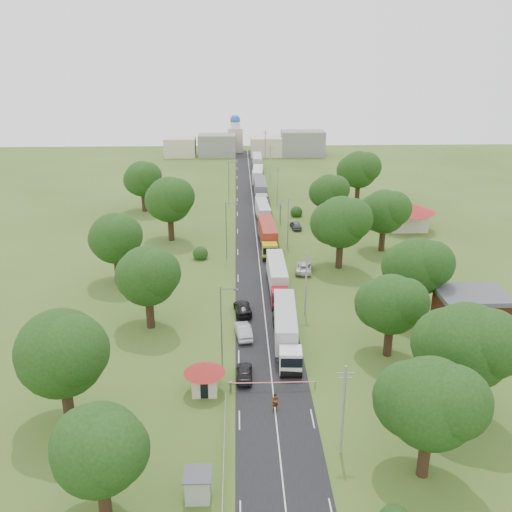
{
  "coord_description": "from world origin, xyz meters",
  "views": [
    {
      "loc": [
        -3.53,
        -76.69,
        34.67
      ],
      "look_at": [
        -0.7,
        7.96,
        3.0
      ],
      "focal_mm": 40.0,
      "sensor_mm": 36.0,
      "label": 1
    }
  ],
  "objects_px": {
    "info_sign": "(281,209)",
    "car_lane_mid": "(243,331)",
    "car_lane_front": "(244,373)",
    "boom_barrier": "(260,384)",
    "truck_0": "(286,328)",
    "guard_booth": "(205,374)",
    "pedestrian_near": "(275,402)"
  },
  "relations": [
    {
      "from": "car_lane_front",
      "to": "pedestrian_near",
      "type": "distance_m",
      "value": 6.63
    },
    {
      "from": "car_lane_mid",
      "to": "pedestrian_near",
      "type": "relative_size",
      "value": 2.66
    },
    {
      "from": "truck_0",
      "to": "car_lane_mid",
      "type": "distance_m",
      "value": 5.72
    },
    {
      "from": "car_lane_mid",
      "to": "truck_0",
      "type": "bearing_deg",
      "value": 150.6
    },
    {
      "from": "guard_booth",
      "to": "truck_0",
      "type": "relative_size",
      "value": 0.29
    },
    {
      "from": "boom_barrier",
      "to": "car_lane_front",
      "type": "bearing_deg",
      "value": 124.41
    },
    {
      "from": "car_lane_mid",
      "to": "guard_booth",
      "type": "bearing_deg",
      "value": 62.89
    },
    {
      "from": "info_sign",
      "to": "car_lane_mid",
      "type": "height_order",
      "value": "info_sign"
    },
    {
      "from": "truck_0",
      "to": "car_lane_mid",
      "type": "xyz_separation_m",
      "value": [
        -5.16,
        2.04,
        -1.4
      ]
    },
    {
      "from": "pedestrian_near",
      "to": "boom_barrier",
      "type": "bearing_deg",
      "value": 85.98
    },
    {
      "from": "info_sign",
      "to": "truck_0",
      "type": "xyz_separation_m",
      "value": [
        -3.04,
        -50.04,
        -0.77
      ]
    },
    {
      "from": "car_lane_mid",
      "to": "pedestrian_near",
      "type": "bearing_deg",
      "value": 93.2
    },
    {
      "from": "info_sign",
      "to": "car_lane_front",
      "type": "xyz_separation_m",
      "value": [
        -8.2,
        -57.6,
        -2.25
      ]
    },
    {
      "from": "car_lane_front",
      "to": "boom_barrier",
      "type": "bearing_deg",
      "value": 125.34
    },
    {
      "from": "guard_booth",
      "to": "car_lane_mid",
      "type": "bearing_deg",
      "value": 70.71
    },
    {
      "from": "guard_booth",
      "to": "pedestrian_near",
      "type": "relative_size",
      "value": 2.33
    },
    {
      "from": "car_lane_mid",
      "to": "boom_barrier",
      "type": "bearing_deg",
      "value": 89.97
    },
    {
      "from": "info_sign",
      "to": "car_lane_mid",
      "type": "bearing_deg",
      "value": -99.69
    },
    {
      "from": "boom_barrier",
      "to": "info_sign",
      "type": "height_order",
      "value": "info_sign"
    },
    {
      "from": "boom_barrier",
      "to": "truck_0",
      "type": "bearing_deg",
      "value": 70.57
    },
    {
      "from": "guard_booth",
      "to": "truck_0",
      "type": "xyz_separation_m",
      "value": [
        9.36,
        9.96,
        0.07
      ]
    },
    {
      "from": "info_sign",
      "to": "car_lane_front",
      "type": "height_order",
      "value": "info_sign"
    },
    {
      "from": "info_sign",
      "to": "truck_0",
      "type": "height_order",
      "value": "truck_0"
    },
    {
      "from": "boom_barrier",
      "to": "pedestrian_near",
      "type": "xyz_separation_m",
      "value": [
        1.38,
        -3.5,
        0.05
      ]
    },
    {
      "from": "pedestrian_near",
      "to": "car_lane_mid",
      "type": "bearing_deg",
      "value": 75.54
    },
    {
      "from": "boom_barrier",
      "to": "guard_booth",
      "type": "height_order",
      "value": "guard_booth"
    },
    {
      "from": "truck_0",
      "to": "car_lane_front",
      "type": "distance_m",
      "value": 9.27
    },
    {
      "from": "pedestrian_near",
      "to": "guard_booth",
      "type": "bearing_deg",
      "value": 128.66
    },
    {
      "from": "boom_barrier",
      "to": "car_lane_mid",
      "type": "height_order",
      "value": "car_lane_mid"
    },
    {
      "from": "boom_barrier",
      "to": "pedestrian_near",
      "type": "height_order",
      "value": "pedestrian_near"
    },
    {
      "from": "boom_barrier",
      "to": "car_lane_mid",
      "type": "xyz_separation_m",
      "value": [
        -1.64,
        12.0,
        -0.06
      ]
    },
    {
      "from": "info_sign",
      "to": "pedestrian_near",
      "type": "height_order",
      "value": "info_sign"
    }
  ]
}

